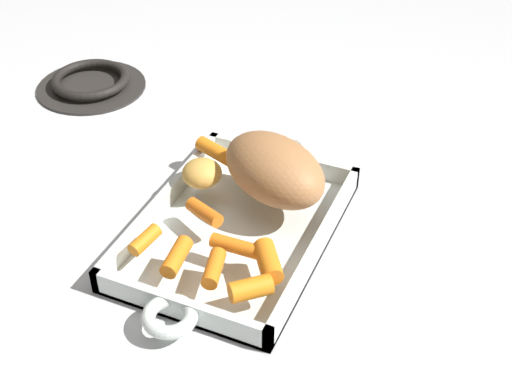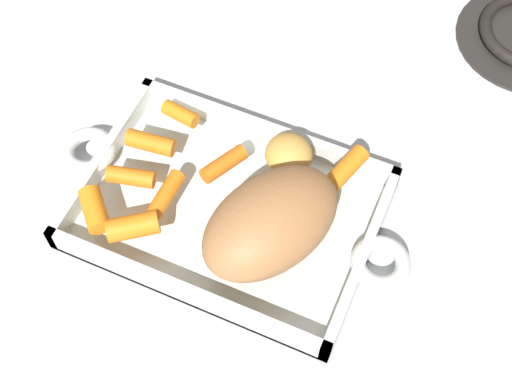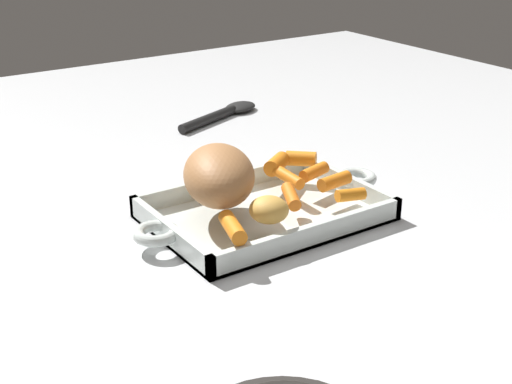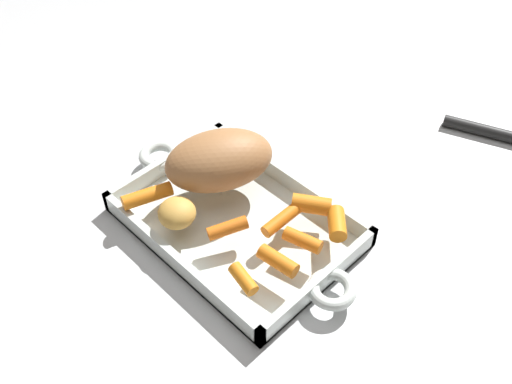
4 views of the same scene
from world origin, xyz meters
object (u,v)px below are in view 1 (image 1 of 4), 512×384
Objects in this scene: roasting_dish at (237,229)px; baby_carrot_center_right at (204,212)px; baby_carrot_center_left at (145,240)px; baby_carrot_southwest at (218,153)px; potato_whole at (202,173)px; baby_carrot_long at (268,261)px; pork_roast at (274,169)px; baby_carrot_northeast at (177,257)px; baby_carrot_northwest at (214,268)px; baby_carrot_southeast at (240,247)px; baby_carrot_short at (251,288)px; stove_burner_rear at (91,83)px.

roasting_dish is 0.05m from baby_carrot_center_right.
baby_carrot_center_left is (0.09, -0.07, 0.03)m from roasting_dish.
baby_carrot_center_left is (0.19, -0.00, -0.00)m from baby_carrot_southwest.
baby_carrot_long is at bearing 51.32° from potato_whole.
pork_roast is 2.86× the size of baby_carrot_northeast.
baby_carrot_long is 0.14m from baby_carrot_center_left.
baby_carrot_southwest reaches higher than baby_carrot_center_left.
baby_carrot_southeast is at bearing 164.03° from baby_carrot_northwest.
baby_carrot_center_right reaches higher than roasting_dish.
roasting_dish is at bearing -151.47° from baby_carrot_southeast.
roasting_dish is 7.90× the size of baby_carrot_northwest.
baby_carrot_center_right is 0.08m from baby_carrot_center_left.
potato_whole reaches higher than baby_carrot_center_right.
baby_carrot_long is 0.06m from baby_carrot_northwest.
baby_carrot_long is at bearing 64.21° from baby_carrot_center_right.
potato_whole is (0.06, 0.00, 0.01)m from baby_carrot_southwest.
baby_carrot_northwest is (0.16, -0.01, -0.03)m from pork_roast.
potato_whole is at bearing -121.06° from roasting_dish.
pork_roast is 0.10m from baby_carrot_center_right.
pork_roast is 0.18m from baby_carrot_short.
baby_carrot_long is at bearing 108.07° from baby_carrot_northeast.
baby_carrot_northwest is 1.21× the size of baby_carrot_center_left.
baby_carrot_short is at bearing 14.47° from pork_roast.
baby_carrot_short is (0.04, -0.00, -0.00)m from baby_carrot_long.
roasting_dish is at bearing 140.81° from baby_carrot_center_left.
potato_whole is at bearing 176.94° from baby_carrot_center_left.
baby_carrot_center_left is 0.44m from stove_burner_rear.
pork_roast reaches higher than baby_carrot_short.
baby_carrot_southeast is 0.04m from baby_carrot_northwest.
roasting_dish is at bearing -23.20° from pork_roast.
baby_carrot_southwest is at bearing -112.23° from pork_roast.
pork_roast is at bearing 143.14° from baby_carrot_center_right.
baby_carrot_southwest is (-0.10, -0.07, 0.03)m from roasting_dish.
baby_carrot_southeast is at bearing 28.53° from roasting_dish.
baby_carrot_northeast is at bearing 5.02° from baby_carrot_center_right.
roasting_dish is 8.64× the size of baby_carrot_short.
roasting_dish is at bearing -134.63° from baby_carrot_long.
baby_carrot_short is at bearing 33.62° from baby_carrot_southwest.
stove_burner_rear is (-0.14, -0.30, -0.03)m from baby_carrot_southwest.
baby_carrot_long is (-0.03, 0.10, 0.00)m from baby_carrot_northeast.
baby_carrot_center_left is 0.13m from potato_whole.
baby_carrot_northeast is 1.15× the size of baby_carrot_short.
baby_carrot_long is 1.25× the size of baby_carrot_center_left.
baby_carrot_southeast is 1.35× the size of baby_carrot_center_right.
baby_carrot_center_left is at bearing -73.06° from baby_carrot_southeast.
pork_roast is 0.09m from potato_whole.
stove_burner_rear is (-0.19, -0.30, -0.04)m from potato_whole.
pork_roast is 3.27× the size of baby_carrot_short.
stove_burner_rear is (-0.35, -0.44, -0.03)m from baby_carrot_short.
baby_carrot_northeast is 1.02× the size of baby_carrot_long.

